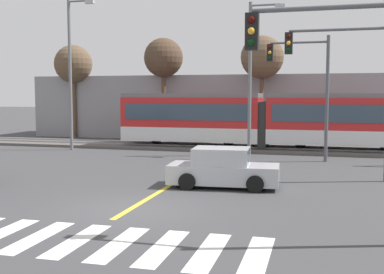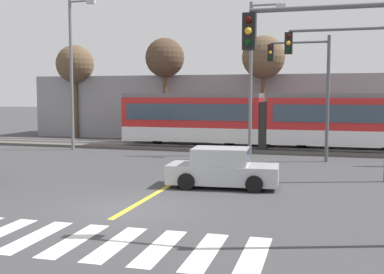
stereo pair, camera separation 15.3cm
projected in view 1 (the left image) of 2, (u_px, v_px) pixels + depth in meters
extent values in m
plane|color=#3D3D3F|center=(130.00, 209.00, 14.96)|extent=(200.00, 200.00, 0.00)
cube|color=#56514C|center=(231.00, 148.00, 31.05)|extent=(120.00, 4.00, 0.18)
cube|color=#939399|center=(229.00, 147.00, 30.35)|extent=(120.00, 0.08, 0.10)
cube|color=#939399|center=(233.00, 145.00, 31.73)|extent=(120.00, 0.08, 0.10)
cube|color=silver|center=(192.00, 133.00, 31.67)|extent=(9.00, 2.60, 0.90)
cube|color=red|center=(192.00, 112.00, 31.54)|extent=(9.00, 2.60, 1.90)
cube|color=#384756|center=(186.00, 112.00, 30.27)|extent=(8.28, 0.04, 1.04)
cube|color=slate|center=(192.00, 95.00, 31.45)|extent=(9.00, 2.39, 0.28)
cylinder|color=black|center=(229.00, 141.00, 31.06)|extent=(0.70, 0.20, 0.70)
cylinder|color=black|center=(156.00, 139.00, 32.36)|extent=(0.70, 0.20, 0.70)
cube|color=silver|center=(342.00, 137.00, 29.16)|extent=(9.00, 2.60, 0.90)
cube|color=red|center=(343.00, 114.00, 29.03)|extent=(9.00, 2.60, 1.90)
cube|color=#384756|center=(344.00, 114.00, 27.76)|extent=(8.28, 0.04, 1.04)
cube|color=slate|center=(344.00, 96.00, 28.93)|extent=(9.00, 2.39, 0.28)
cylinder|color=black|center=(301.00, 143.00, 29.85)|extent=(0.70, 0.20, 0.70)
cube|color=#2D2D2D|center=(264.00, 124.00, 30.35)|extent=(0.50, 2.34, 2.80)
cube|color=silver|center=(0.00, 234.00, 12.33)|extent=(0.60, 2.81, 0.01)
cube|color=silver|center=(38.00, 237.00, 12.05)|extent=(0.60, 2.81, 0.01)
cube|color=silver|center=(77.00, 240.00, 11.78)|extent=(0.60, 2.81, 0.01)
cube|color=silver|center=(119.00, 244.00, 11.50)|extent=(0.60, 2.81, 0.01)
cube|color=silver|center=(163.00, 248.00, 11.22)|extent=(0.60, 2.81, 0.01)
cube|color=silver|center=(209.00, 251.00, 10.95)|extent=(0.60, 2.81, 0.01)
cube|color=silver|center=(257.00, 256.00, 10.67)|extent=(0.60, 2.81, 0.01)
cube|color=gold|center=(189.00, 174.00, 21.42)|extent=(0.20, 16.09, 0.01)
cube|color=#B7BABF|center=(224.00, 174.00, 18.49)|extent=(4.31, 2.01, 0.72)
cube|color=#B7BABF|center=(221.00, 156.00, 18.44)|extent=(2.21, 1.67, 0.64)
cube|color=#384756|center=(247.00, 157.00, 18.25)|extent=(0.21, 1.43, 0.52)
cube|color=#384756|center=(224.00, 154.00, 19.21)|extent=(1.78, 0.17, 0.48)
cylinder|color=black|center=(258.00, 176.00, 19.09)|extent=(0.65, 0.27, 0.64)
cylinder|color=black|center=(255.00, 184.00, 17.43)|extent=(0.65, 0.27, 0.64)
cylinder|color=black|center=(196.00, 174.00, 19.58)|extent=(0.65, 0.27, 0.64)
cylinder|color=black|center=(187.00, 182.00, 17.92)|extent=(0.65, 0.27, 0.64)
cylinder|color=#515459|center=(327.00, 99.00, 25.15)|extent=(0.18, 0.18, 6.60)
cylinder|color=#515459|center=(299.00, 43.00, 25.27)|extent=(3.00, 0.12, 0.12)
cube|color=black|center=(270.00, 53.00, 25.72)|extent=(0.32, 0.28, 0.90)
sphere|color=#360605|center=(270.00, 47.00, 25.55)|extent=(0.18, 0.18, 0.18)
sphere|color=#F7AA26|center=(270.00, 53.00, 25.57)|extent=(0.18, 0.18, 0.18)
sphere|color=black|center=(270.00, 58.00, 25.60)|extent=(0.18, 0.18, 0.18)
cylinder|color=#515459|center=(326.00, 8.00, 11.33)|extent=(3.50, 0.12, 0.12)
cube|color=black|center=(252.00, 32.00, 11.84)|extent=(0.32, 0.28, 0.90)
sphere|color=#360605|center=(251.00, 20.00, 11.67)|extent=(0.18, 0.18, 0.18)
sphere|color=#F7AA26|center=(251.00, 31.00, 11.69)|extent=(0.18, 0.18, 0.18)
sphere|color=black|center=(251.00, 42.00, 11.72)|extent=(0.18, 0.18, 0.18)
cylinder|color=#515459|center=(339.00, 30.00, 19.65)|extent=(4.00, 0.12, 0.12)
cube|color=black|center=(289.00, 43.00, 20.23)|extent=(0.32, 0.28, 0.90)
sphere|color=#360605|center=(289.00, 36.00, 20.06)|extent=(0.18, 0.18, 0.18)
sphere|color=#F7AA26|center=(288.00, 43.00, 20.08)|extent=(0.18, 0.18, 0.18)
sphere|color=black|center=(288.00, 50.00, 20.11)|extent=(0.18, 0.18, 0.18)
cylinder|color=slate|center=(70.00, 75.00, 30.35)|extent=(0.20, 0.20, 9.51)
cylinder|color=slate|center=(79.00, 1.00, 29.75)|extent=(1.46, 0.12, 0.12)
cube|color=#B2B2B7|center=(90.00, 2.00, 29.56)|extent=(0.56, 0.28, 0.20)
cylinder|color=slate|center=(250.00, 80.00, 27.58)|extent=(0.20, 0.20, 8.76)
cylinder|color=slate|center=(265.00, 5.00, 26.98)|extent=(1.66, 0.12, 0.12)
cube|color=#B2B2B7|center=(280.00, 6.00, 26.77)|extent=(0.56, 0.28, 0.20)
cylinder|color=brown|center=(74.00, 105.00, 39.19)|extent=(0.32, 0.32, 5.37)
sphere|color=brown|center=(73.00, 64.00, 38.90)|extent=(3.06, 3.06, 3.06)
cylinder|color=brown|center=(164.00, 103.00, 36.80)|extent=(0.32, 0.32, 5.71)
sphere|color=#4C3828|center=(163.00, 58.00, 36.49)|extent=(2.97, 2.97, 2.97)
cylinder|color=brown|center=(262.00, 105.00, 34.54)|extent=(0.32, 0.32, 5.56)
sphere|color=brown|center=(262.00, 57.00, 34.23)|extent=(3.07, 3.07, 3.07)
cube|color=gray|center=(204.00, 107.00, 39.60)|extent=(27.69, 6.00, 5.01)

